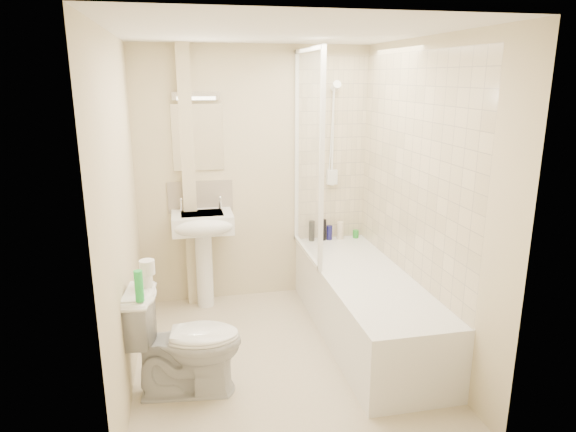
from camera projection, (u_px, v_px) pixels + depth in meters
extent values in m
plane|color=beige|center=(281.00, 357.00, 4.00)|extent=(2.50, 2.50, 0.00)
cube|color=beige|center=(255.00, 176.00, 4.87)|extent=(2.20, 0.02, 2.40)
cube|color=beige|center=(121.00, 217.00, 3.47)|extent=(0.02, 2.50, 2.40)
cube|color=beige|center=(422.00, 201.00, 3.91)|extent=(0.02, 2.50, 2.40)
cube|color=white|center=(280.00, 32.00, 3.37)|extent=(2.20, 2.50, 0.02)
cube|color=beige|center=(332.00, 151.00, 4.95)|extent=(0.70, 0.01, 1.75)
cube|color=beige|center=(411.00, 167.00, 4.04)|extent=(0.01, 2.10, 1.75)
cube|color=beige|center=(189.00, 180.00, 4.68)|extent=(0.12, 0.12, 2.40)
cube|color=beige|center=(200.00, 197.00, 4.80)|extent=(0.60, 0.02, 0.30)
cube|color=white|center=(198.00, 138.00, 4.65)|extent=(0.46, 0.01, 0.60)
cube|color=silver|center=(196.00, 96.00, 4.53)|extent=(0.42, 0.07, 0.07)
cube|color=white|center=(365.00, 305.00, 4.27)|extent=(0.70, 2.10, 0.55)
cube|color=white|center=(366.00, 281.00, 4.21)|extent=(0.56, 1.96, 0.05)
cube|color=white|center=(308.00, 156.00, 4.46)|extent=(0.01, 0.90, 1.80)
cube|color=white|center=(297.00, 149.00, 4.86)|extent=(0.04, 0.04, 1.80)
cube|color=white|center=(322.00, 164.00, 4.03)|extent=(0.04, 0.04, 1.80)
cube|color=white|center=(309.00, 50.00, 4.22)|extent=(0.04, 0.90, 0.04)
cube|color=white|center=(307.00, 251.00, 4.69)|extent=(0.04, 0.90, 0.03)
cylinder|color=white|center=(333.00, 138.00, 4.89)|extent=(0.02, 0.02, 0.90)
cylinder|color=white|center=(332.00, 184.00, 5.01)|extent=(0.05, 0.05, 0.02)
cylinder|color=white|center=(334.00, 89.00, 4.77)|extent=(0.05, 0.05, 0.02)
cylinder|color=white|center=(336.00, 86.00, 4.70)|extent=(0.08, 0.11, 0.11)
cube|color=white|center=(332.00, 177.00, 4.99)|extent=(0.10, 0.05, 0.14)
cylinder|color=white|center=(332.00, 133.00, 4.85)|extent=(0.01, 0.13, 0.84)
cylinder|color=white|center=(204.00, 269.00, 4.82)|extent=(0.16, 0.16, 0.73)
cube|color=white|center=(202.00, 222.00, 4.67)|extent=(0.54, 0.42, 0.17)
ellipsoid|color=white|center=(203.00, 227.00, 4.51)|extent=(0.54, 0.23, 0.17)
cube|color=silver|center=(202.00, 215.00, 4.65)|extent=(0.38, 0.27, 0.04)
cylinder|color=white|center=(182.00, 206.00, 4.70)|extent=(0.03, 0.03, 0.10)
cylinder|color=white|center=(220.00, 204.00, 4.77)|extent=(0.03, 0.03, 0.10)
sphere|color=white|center=(181.00, 199.00, 4.69)|extent=(0.04, 0.04, 0.04)
sphere|color=white|center=(220.00, 198.00, 4.76)|extent=(0.04, 0.04, 0.04)
cylinder|color=black|center=(312.00, 231.00, 5.03)|extent=(0.06, 0.06, 0.20)
cylinder|color=black|center=(323.00, 230.00, 5.06)|extent=(0.05, 0.05, 0.21)
cylinder|color=#141353|center=(329.00, 233.00, 5.08)|extent=(0.06, 0.06, 0.14)
cylinder|color=beige|center=(340.00, 230.00, 5.10)|extent=(0.07, 0.07, 0.17)
cylinder|color=green|center=(356.00, 234.00, 5.14)|extent=(0.06, 0.06, 0.08)
imported|color=white|center=(186.00, 341.00, 3.48)|extent=(0.60, 0.85, 0.76)
cylinder|color=white|center=(145.00, 279.00, 3.42)|extent=(0.10, 0.10, 0.10)
cylinder|color=white|center=(147.00, 267.00, 3.36)|extent=(0.10, 0.10, 0.10)
cylinder|color=green|center=(139.00, 286.00, 3.17)|extent=(0.05, 0.05, 0.20)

